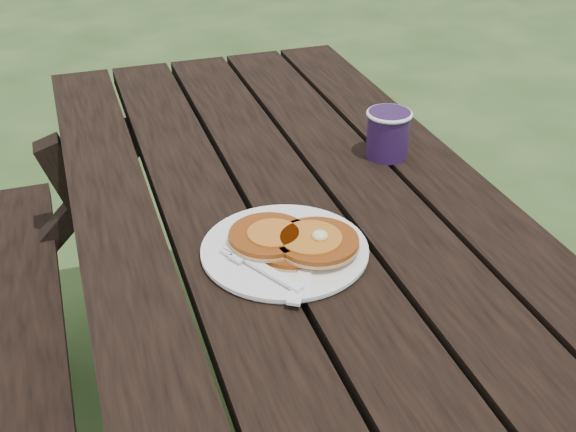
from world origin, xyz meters
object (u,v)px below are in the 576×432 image
object	(u,v)px
picnic_table	(310,401)
coffee_cup	(388,131)
pancake_stack	(294,241)
plate	(285,251)

from	to	relation	value
picnic_table	coffee_cup	xyz separation A→B (m)	(0.24, 0.23, 0.44)
coffee_cup	pancake_stack	bearing A→B (deg)	-136.97
picnic_table	pancake_stack	bearing A→B (deg)	-140.12
picnic_table	coffee_cup	world-z (taller)	coffee_cup
plate	coffee_cup	size ratio (longest dim) A/B	2.73
picnic_table	plate	xyz separation A→B (m)	(-0.06, -0.03, 0.39)
plate	pancake_stack	bearing A→B (deg)	-24.33
picnic_table	plate	size ratio (longest dim) A/B	6.97
coffee_cup	plate	bearing A→B (deg)	-138.97
picnic_table	coffee_cup	size ratio (longest dim) A/B	19.06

